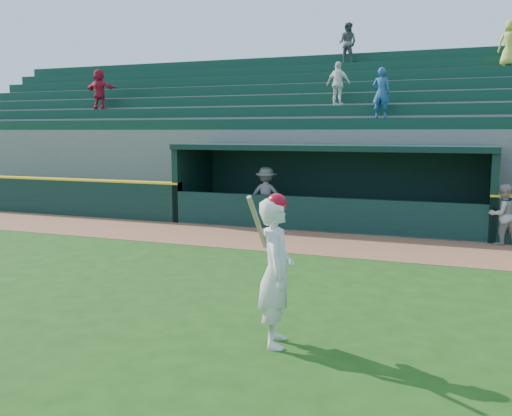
# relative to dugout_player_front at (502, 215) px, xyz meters

# --- Properties ---
(ground) EXTENTS (120.00, 120.00, 0.00)m
(ground) POSITION_rel_dugout_player_front_xyz_m (-4.81, -6.38, -0.77)
(ground) COLOR #1B4210
(ground) RESTS_ON ground
(warning_track) EXTENTS (40.00, 3.00, 0.01)m
(warning_track) POSITION_rel_dugout_player_front_xyz_m (-4.81, -1.48, -0.76)
(warning_track) COLOR brown
(warning_track) RESTS_ON ground
(dugout_player_front) EXTENTS (0.94, 0.89, 1.54)m
(dugout_player_front) POSITION_rel_dugout_player_front_xyz_m (0.00, 0.00, 0.00)
(dugout_player_front) COLOR #9E9E99
(dugout_player_front) RESTS_ON ground
(dugout_player_inside) EXTENTS (1.23, 0.84, 1.76)m
(dugout_player_inside) POSITION_rel_dugout_player_front_xyz_m (-6.73, 1.01, 0.11)
(dugout_player_inside) COLOR #959591
(dugout_player_inside) RESTS_ON ground
(dugout) EXTENTS (9.40, 2.80, 2.46)m
(dugout) POSITION_rel_dugout_player_front_xyz_m (-4.81, 1.62, 0.59)
(dugout) COLOR slate
(dugout) RESTS_ON ground
(stands) EXTENTS (34.50, 6.25, 7.09)m
(stands) POSITION_rel_dugout_player_front_xyz_m (-4.80, 6.19, 1.62)
(stands) COLOR slate
(stands) RESTS_ON ground
(batter_at_plate) EXTENTS (0.67, 0.90, 2.07)m
(batter_at_plate) POSITION_rel_dugout_player_front_xyz_m (-3.05, -8.54, 0.25)
(batter_at_plate) COLOR silver
(batter_at_plate) RESTS_ON ground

